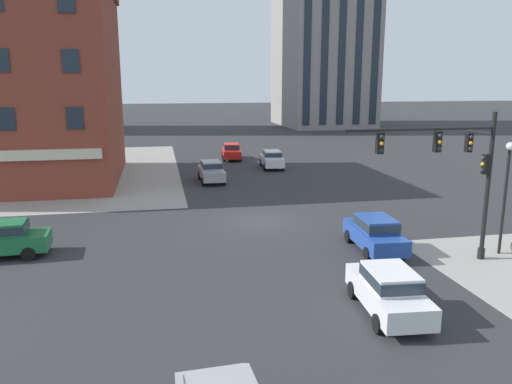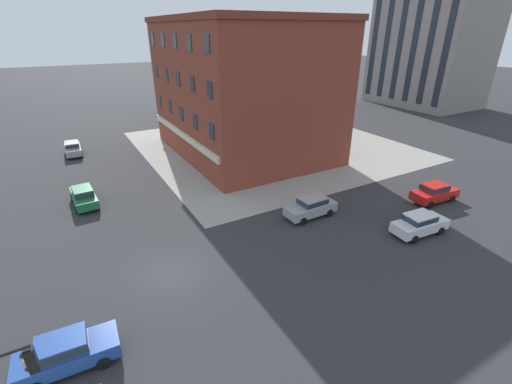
% 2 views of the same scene
% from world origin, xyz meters
% --- Properties ---
extents(ground_plane, '(320.00, 320.00, 0.00)m').
position_xyz_m(ground_plane, '(0.00, 0.00, 0.00)').
color(ground_plane, '#2D2D30').
extents(traffic_signal_main, '(7.04, 2.09, 6.74)m').
position_xyz_m(traffic_signal_main, '(7.37, -7.95, 4.36)').
color(traffic_signal_main, black).
rests_on(traffic_signal_main, ground).
extents(street_lamp_corner_near, '(0.36, 0.36, 5.32)m').
position_xyz_m(street_lamp_corner_near, '(10.00, -7.67, 3.34)').
color(street_lamp_corner_near, black).
rests_on(street_lamp_corner_near, ground).
extents(car_main_northbound_near, '(2.06, 4.48, 1.68)m').
position_xyz_m(car_main_northbound_near, '(4.35, -6.13, 0.92)').
color(car_main_northbound_near, '#23479E').
rests_on(car_main_northbound_near, ground).
extents(car_main_northbound_far, '(2.17, 4.53, 1.68)m').
position_xyz_m(car_main_northbound_far, '(1.73, 23.81, 0.92)').
color(car_main_northbound_far, red).
rests_on(car_main_northbound_far, ground).
extents(car_main_southbound_near, '(1.95, 4.43, 1.68)m').
position_xyz_m(car_main_southbound_near, '(-1.57, 12.46, 0.92)').
color(car_main_southbound_near, '#99999E').
rests_on(car_main_southbound_near, ground).
extents(car_cross_eastbound, '(4.49, 2.07, 1.68)m').
position_xyz_m(car_cross_eastbound, '(-13.12, -3.66, 0.92)').
color(car_cross_eastbound, '#1E6B3D').
rests_on(car_cross_eastbound, ground).
extents(car_cross_westbound, '(2.13, 4.52, 1.68)m').
position_xyz_m(car_cross_westbound, '(1.99, -12.57, 0.92)').
color(car_cross_westbound, silver).
rests_on(car_cross_westbound, ground).
extents(car_main_mid, '(2.15, 4.52, 1.68)m').
position_xyz_m(car_main_mid, '(4.71, 17.86, 0.92)').
color(car_main_mid, silver).
rests_on(car_main_mid, ground).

